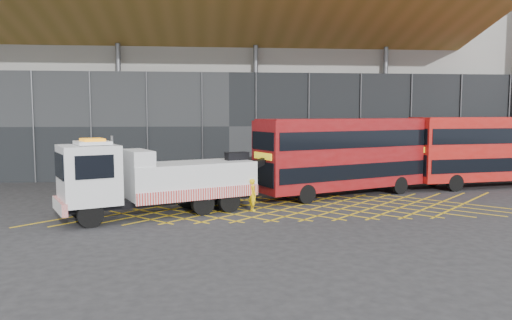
{
  "coord_description": "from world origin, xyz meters",
  "views": [
    {
      "loc": [
        0.19,
        -25.88,
        5.01
      ],
      "look_at": [
        3.0,
        1.5,
        2.4
      ],
      "focal_mm": 35.0,
      "sensor_mm": 36.0,
      "label": 1
    }
  ],
  "objects": [
    {
      "name": "bus_second",
      "position": [
        19.5,
        5.98,
        2.62
      ],
      "size": [
        11.86,
        4.5,
        4.72
      ],
      "rotation": [
        0.0,
        0.0,
        0.16
      ],
      "color": "#AD140F",
      "rests_on": "ground_plane"
    },
    {
      "name": "construction_building",
      "position": [
        1.92,
        18.4,
        8.98
      ],
      "size": [
        55.0,
        23.97,
        18.0
      ],
      "color": "gray",
      "rests_on": "ground_plane"
    },
    {
      "name": "road_markings",
      "position": [
        4.8,
        0.0,
        0.01
      ],
      "size": [
        26.36,
        7.16,
        0.01
      ],
      "color": "yellow",
      "rests_on": "ground_plane"
    },
    {
      "name": "bus_towed",
      "position": [
        8.61,
        3.38,
        2.59
      ],
      "size": [
        11.56,
        6.89,
        4.67
      ],
      "rotation": [
        0.0,
        0.0,
        0.4
      ],
      "color": "maroon",
      "rests_on": "ground_plane"
    },
    {
      "name": "recovery_truck",
      "position": [
        -2.29,
        -1.47,
        1.81
      ],
      "size": [
        10.84,
        6.27,
        3.91
      ],
      "rotation": [
        0.0,
        0.0,
        0.42
      ],
      "color": "black",
      "rests_on": "ground_plane"
    },
    {
      "name": "ground_plane",
      "position": [
        0.0,
        0.0,
        0.0
      ],
      "size": [
        120.0,
        120.0,
        0.0
      ],
      "primitive_type": "plane",
      "color": "#252528"
    },
    {
      "name": "worker",
      "position": [
        2.6,
        -0.72,
        0.82
      ],
      "size": [
        0.52,
        0.68,
        1.64
      ],
      "primitive_type": "imported",
      "rotation": [
        0.0,
        0.0,
        1.81
      ],
      "color": "yellow",
      "rests_on": "ground_plane"
    }
  ]
}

